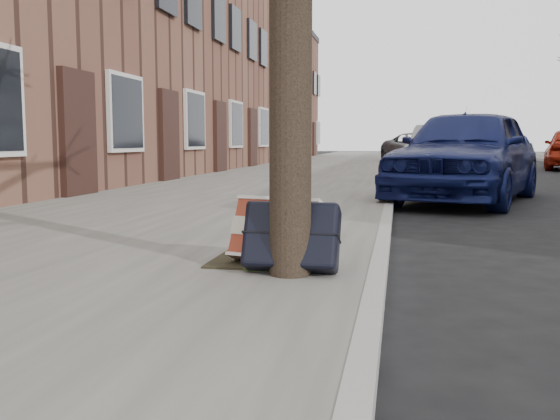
% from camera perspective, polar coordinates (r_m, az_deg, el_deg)
% --- Properties ---
extents(near_sidewalk, '(5.00, 70.00, 0.12)m').
position_cam_1_polar(near_sidewalk, '(18.39, 2.76, 3.44)').
color(near_sidewalk, gray).
rests_on(near_sidewalk, ground).
extents(house_near, '(6.80, 40.00, 7.00)m').
position_cam_1_polar(house_near, '(21.13, -13.26, 13.00)').
color(house_near, brown).
rests_on(house_near, ground).
extents(dirt_patch, '(0.85, 0.85, 0.02)m').
position_cam_1_polar(dirt_patch, '(4.56, -0.47, -4.43)').
color(dirt_patch, black).
rests_on(dirt_patch, near_sidewalk).
extents(suitcase_red, '(0.67, 0.48, 0.47)m').
position_cam_1_polar(suitcase_red, '(4.31, -0.29, -1.98)').
color(suitcase_red, maroon).
rests_on(suitcase_red, near_sidewalk).
extents(suitcase_navy, '(0.63, 0.38, 0.48)m').
position_cam_1_polar(suitcase_navy, '(4.07, 1.09, -2.37)').
color(suitcase_navy, black).
rests_on(suitcase_navy, near_sidewalk).
extents(car_near_front, '(3.13, 4.86, 1.54)m').
position_cam_1_polar(car_near_front, '(10.55, 16.71, 4.92)').
color(car_near_front, '#10174D').
rests_on(car_near_front, ground).
extents(car_near_mid, '(2.16, 4.39, 1.39)m').
position_cam_1_polar(car_near_mid, '(15.93, 14.85, 5.07)').
color(car_near_mid, '#ABAEB3').
rests_on(car_near_mid, ground).
extents(car_near_back, '(3.56, 5.27, 1.34)m').
position_cam_1_polar(car_near_back, '(27.10, 12.63, 5.50)').
color(car_near_back, '#3D3D42').
rests_on(car_near_back, ground).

